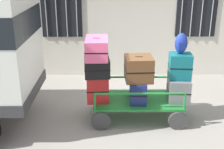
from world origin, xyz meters
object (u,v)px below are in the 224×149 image
(suitcase_midleft_bottom, at_px, (138,90))
(luggage_cart, at_px, (137,103))
(suitcase_left_top, at_px, (97,48))
(suitcase_midleft_middle, at_px, (139,68))
(suitcase_center_middle, at_px, (180,66))
(suitcase_left_bottom, at_px, (98,87))
(suitcase_left_middle, at_px, (97,67))
(suitcase_center_bottom, at_px, (178,89))
(backpack, at_px, (181,44))

(suitcase_midleft_bottom, bearing_deg, luggage_cart, 90.00)
(luggage_cart, relative_size, suitcase_left_top, 2.47)
(suitcase_midleft_middle, bearing_deg, suitcase_midleft_bottom, 90.00)
(luggage_cart, bearing_deg, suitcase_center_middle, 0.73)
(suitcase_left_bottom, xyz_separation_m, suitcase_left_middle, (0.00, -0.08, 0.50))
(suitcase_left_top, bearing_deg, suitcase_left_bottom, 90.00)
(luggage_cart, distance_m, suitcase_midleft_bottom, 0.33)
(suitcase_left_middle, xyz_separation_m, suitcase_center_bottom, (1.80, 0.01, -0.54))
(luggage_cart, distance_m, backpack, 1.64)
(suitcase_center_bottom, relative_size, suitcase_center_middle, 1.06)
(suitcase_left_middle, distance_m, suitcase_center_middle, 1.80)
(suitcase_midleft_middle, bearing_deg, backpack, 3.19)
(suitcase_center_bottom, bearing_deg, suitcase_midleft_bottom, 178.68)
(luggage_cart, bearing_deg, suitcase_midleft_bottom, -90.00)
(backpack, bearing_deg, suitcase_left_middle, -178.16)
(luggage_cart, xyz_separation_m, suitcase_center_bottom, (0.90, -0.03, 0.34))
(suitcase_left_bottom, distance_m, backpack, 2.05)
(suitcase_left_middle, xyz_separation_m, suitcase_center_middle, (1.80, 0.05, -0.00))
(suitcase_left_top, relative_size, suitcase_center_bottom, 1.40)
(backpack, bearing_deg, suitcase_center_middle, -29.95)
(suitcase_left_middle, bearing_deg, suitcase_left_top, 90.00)
(suitcase_left_top, height_order, suitcase_midleft_middle, suitcase_left_top)
(suitcase_left_bottom, bearing_deg, suitcase_center_middle, -0.83)
(suitcase_midleft_bottom, bearing_deg, suitcase_left_bottom, 177.25)
(suitcase_center_bottom, height_order, backpack, backpack)
(suitcase_center_bottom, bearing_deg, suitcase_center_middle, 90.00)
(suitcase_midleft_bottom, bearing_deg, backpack, 1.55)
(suitcase_midleft_bottom, relative_size, suitcase_center_middle, 1.35)
(luggage_cart, height_order, suitcase_left_top, suitcase_left_top)
(suitcase_left_bottom, relative_size, suitcase_midleft_bottom, 0.86)
(suitcase_midleft_middle, distance_m, suitcase_center_middle, 0.90)
(suitcase_center_middle, relative_size, backpack, 1.27)
(suitcase_left_bottom, height_order, backpack, backpack)
(suitcase_center_middle, height_order, backpack, backpack)
(suitcase_left_bottom, bearing_deg, suitcase_left_top, -90.00)
(suitcase_midleft_bottom, xyz_separation_m, suitcase_center_middle, (0.90, 0.02, 0.55))
(backpack, bearing_deg, suitcase_center_bottom, -74.89)
(suitcase_left_middle, xyz_separation_m, backpack, (1.79, 0.06, 0.50))
(suitcase_midleft_bottom, bearing_deg, suitcase_center_middle, 1.09)
(suitcase_left_middle, bearing_deg, suitcase_midleft_middle, 0.50)
(luggage_cart, xyz_separation_m, suitcase_left_bottom, (-0.90, 0.04, 0.38))
(suitcase_midleft_middle, bearing_deg, suitcase_left_top, 179.16)
(suitcase_left_middle, relative_size, suitcase_center_bottom, 1.03)
(suitcase_midleft_bottom, relative_size, suitcase_midleft_middle, 1.22)
(suitcase_center_bottom, bearing_deg, suitcase_left_middle, -179.60)
(suitcase_left_middle, bearing_deg, suitcase_center_middle, 1.60)
(suitcase_left_bottom, distance_m, suitcase_center_middle, 1.87)
(luggage_cart, xyz_separation_m, suitcase_left_middle, (-0.90, -0.04, 0.88))
(suitcase_left_top, relative_size, suitcase_midleft_middle, 1.33)
(suitcase_midleft_middle, distance_m, suitcase_center_bottom, 1.03)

